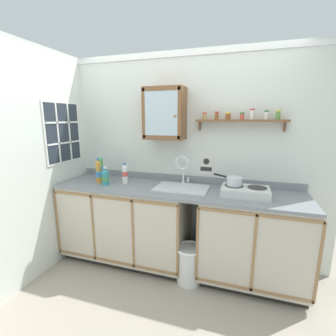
% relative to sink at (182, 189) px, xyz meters
% --- Properties ---
extents(floor, '(5.76, 5.76, 0.00)m').
position_rel_sink_xyz_m(floor, '(-0.06, -0.42, -0.94)').
color(floor, '#9E9384').
rests_on(floor, ground).
extents(back_wall, '(3.36, 0.07, 2.45)m').
position_rel_sink_xyz_m(back_wall, '(-0.06, 0.30, 0.30)').
color(back_wall, silver).
rests_on(back_wall, ground).
extents(side_wall_left, '(0.05, 3.50, 2.45)m').
position_rel_sink_xyz_m(side_wall_left, '(-1.46, -0.67, 0.29)').
color(side_wall_left, silver).
rests_on(side_wall_left, ground).
extents(lower_cabinet_run, '(1.50, 0.64, 0.92)m').
position_rel_sink_xyz_m(lower_cabinet_run, '(-0.68, -0.04, -0.47)').
color(lower_cabinet_run, black).
rests_on(lower_cabinet_run, ground).
extents(lower_cabinet_run_right, '(1.07, 0.64, 0.92)m').
position_rel_sink_xyz_m(lower_cabinet_run_right, '(0.78, -0.04, -0.47)').
color(lower_cabinet_run_right, black).
rests_on(lower_cabinet_run_right, ground).
extents(countertop, '(2.72, 0.67, 0.03)m').
position_rel_sink_xyz_m(countertop, '(-0.06, -0.04, -0.00)').
color(countertop, gray).
rests_on(countertop, lower_cabinet_run).
extents(backsplash, '(2.72, 0.02, 0.08)m').
position_rel_sink_xyz_m(backsplash, '(-0.06, 0.27, 0.05)').
color(backsplash, gray).
rests_on(backsplash, countertop).
extents(sink, '(0.58, 0.44, 0.44)m').
position_rel_sink_xyz_m(sink, '(0.00, 0.00, 0.00)').
color(sink, silver).
rests_on(sink, countertop).
extents(hot_plate_stove, '(0.46, 0.30, 0.09)m').
position_rel_sink_xyz_m(hot_plate_stove, '(0.67, -0.06, 0.06)').
color(hot_plate_stove, silver).
rests_on(hot_plate_stove, countertop).
extents(saucepan, '(0.31, 0.23, 0.09)m').
position_rel_sink_xyz_m(saucepan, '(0.55, -0.03, 0.15)').
color(saucepan, silver).
rests_on(saucepan, hot_plate_stove).
extents(bottle_soda_green_0, '(0.06, 0.06, 0.32)m').
position_rel_sink_xyz_m(bottle_soda_green_0, '(-1.04, 0.04, 0.16)').
color(bottle_soda_green_0, '#4CB266').
rests_on(bottle_soda_green_0, countertop).
extents(bottle_detergent_teal_1, '(0.08, 0.08, 0.22)m').
position_rel_sink_xyz_m(bottle_detergent_teal_1, '(-0.87, -0.14, 0.11)').
color(bottle_detergent_teal_1, teal).
rests_on(bottle_detergent_teal_1, countertop).
extents(bottle_juice_amber_2, '(0.07, 0.07, 0.30)m').
position_rel_sink_xyz_m(bottle_juice_amber_2, '(-1.00, -0.08, 0.14)').
color(bottle_juice_amber_2, gold).
rests_on(bottle_juice_amber_2, countertop).
extents(bottle_opaque_white_3, '(0.07, 0.07, 0.25)m').
position_rel_sink_xyz_m(bottle_opaque_white_3, '(-0.69, -0.01, 0.13)').
color(bottle_opaque_white_3, white).
rests_on(bottle_opaque_white_3, countertop).
extents(wall_cabinet, '(0.46, 0.29, 0.57)m').
position_rel_sink_xyz_m(wall_cabinet, '(-0.24, 0.15, 0.82)').
color(wall_cabinet, brown).
extents(spice_shelf, '(0.94, 0.14, 0.23)m').
position_rel_sink_xyz_m(spice_shelf, '(0.58, 0.21, 0.76)').
color(spice_shelf, brown).
extents(warning_sign, '(0.16, 0.01, 0.26)m').
position_rel_sink_xyz_m(warning_sign, '(0.22, 0.28, 0.24)').
color(warning_sign, silver).
extents(window, '(0.03, 0.57, 0.72)m').
position_rel_sink_xyz_m(window, '(-1.43, -0.12, 0.60)').
color(window, '#262D38').
extents(trash_bin, '(0.29, 0.29, 0.40)m').
position_rel_sink_xyz_m(trash_bin, '(0.16, -0.25, -0.73)').
color(trash_bin, silver).
rests_on(trash_bin, ground).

